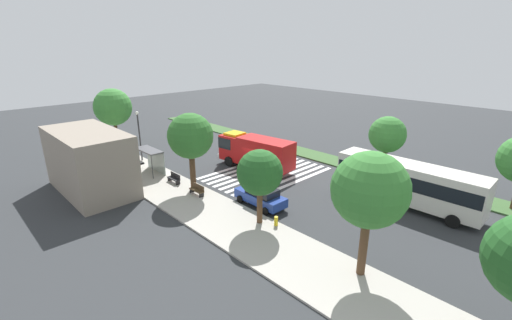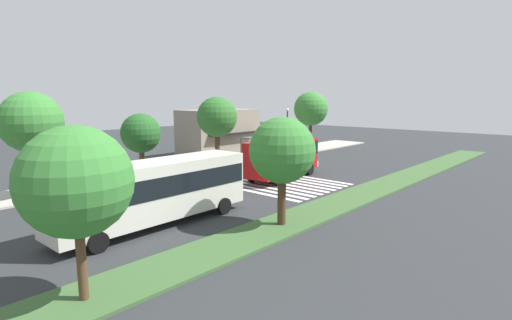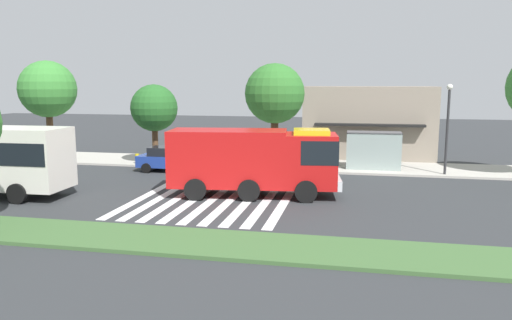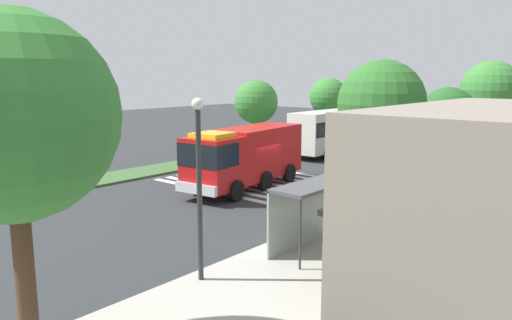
{
  "view_description": "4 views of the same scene",
  "coord_description": "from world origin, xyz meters",
  "px_view_note": "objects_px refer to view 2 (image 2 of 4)",
  "views": [
    {
      "loc": [
        -24.2,
        23.57,
        12.57
      ],
      "look_at": [
        -0.12,
        0.4,
        1.28
      ],
      "focal_mm": 24.05,
      "sensor_mm": 36.0,
      "label": 1
    },
    {
      "loc": [
        -26.05,
        -21.15,
        7.0
      ],
      "look_at": [
        -1.18,
        1.22,
        1.67
      ],
      "focal_mm": 27.69,
      "sensor_mm": 36.0,
      "label": 2
    },
    {
      "loc": [
        5.8,
        -24.6,
        5.76
      ],
      "look_at": [
        0.52,
        0.95,
        1.68
      ],
      "focal_mm": 34.55,
      "sensor_mm": 36.0,
      "label": 3
    },
    {
      "loc": [
        20.99,
        18.0,
        6.35
      ],
      "look_at": [
        0.41,
        0.34,
        1.67
      ],
      "focal_mm": 34.48,
      "sensor_mm": 36.0,
      "label": 4
    }
  ],
  "objects_px": {
    "median_tree_far_west": "(76,182)",
    "bus_stop_shelter": "(257,143)",
    "transit_bus": "(154,188)",
    "sidewalk_tree_center": "(141,134)",
    "fire_truck": "(284,156)",
    "parked_car_mid": "(179,171)",
    "sidewalk_tree_west": "(31,123)",
    "street_lamp": "(287,127)",
    "bench_west_of_shelter": "(205,163)",
    "fire_hydrant": "(133,178)",
    "sidewalk_tree_far_east": "(311,109)",
    "median_tree_west": "(282,151)",
    "bench_near_shelter": "(232,159)",
    "sidewalk_tree_east": "(217,117)"
  },
  "relations": [
    {
      "from": "bench_near_shelter",
      "to": "fire_hydrant",
      "type": "xyz_separation_m",
      "value": [
        -12.25,
        -0.97,
        -0.1
      ]
    },
    {
      "from": "sidewalk_tree_west",
      "to": "median_tree_far_west",
      "type": "height_order",
      "value": "sidewalk_tree_west"
    },
    {
      "from": "bench_west_of_shelter",
      "to": "sidewalk_tree_far_east",
      "type": "relative_size",
      "value": 0.21
    },
    {
      "from": "sidewalk_tree_center",
      "to": "median_tree_west",
      "type": "xyz_separation_m",
      "value": [
        -1.49,
        -16.07,
        0.16
      ]
    },
    {
      "from": "transit_bus",
      "to": "median_tree_west",
      "type": "bearing_deg",
      "value": 129.73
    },
    {
      "from": "parked_car_mid",
      "to": "sidewalk_tree_center",
      "type": "xyz_separation_m",
      "value": [
        -2.11,
        2.2,
        3.18
      ]
    },
    {
      "from": "fire_truck",
      "to": "bench_west_of_shelter",
      "type": "bearing_deg",
      "value": 94.79
    },
    {
      "from": "transit_bus",
      "to": "fire_hydrant",
      "type": "relative_size",
      "value": 16.39
    },
    {
      "from": "sidewalk_tree_center",
      "to": "parked_car_mid",
      "type": "bearing_deg",
      "value": -46.23
    },
    {
      "from": "parked_car_mid",
      "to": "sidewalk_tree_far_east",
      "type": "relative_size",
      "value": 0.6
    },
    {
      "from": "bench_near_shelter",
      "to": "sidewalk_tree_center",
      "type": "bearing_deg",
      "value": -177.59
    },
    {
      "from": "bench_near_shelter",
      "to": "bench_west_of_shelter",
      "type": "bearing_deg",
      "value": 180.0
    },
    {
      "from": "parked_car_mid",
      "to": "sidewalk_tree_west",
      "type": "xyz_separation_m",
      "value": [
        -10.36,
        2.2,
        4.46
      ]
    },
    {
      "from": "sidewalk_tree_east",
      "to": "fire_truck",
      "type": "bearing_deg",
      "value": -86.41
    },
    {
      "from": "transit_bus",
      "to": "median_tree_far_west",
      "type": "xyz_separation_m",
      "value": [
        -6.41,
        -5.23,
        2.14
      ]
    },
    {
      "from": "bench_near_shelter",
      "to": "street_lamp",
      "type": "bearing_deg",
      "value": -5.93
    },
    {
      "from": "street_lamp",
      "to": "sidewalk_tree_center",
      "type": "xyz_separation_m",
      "value": [
        -19.41,
        0.4,
        0.55
      ]
    },
    {
      "from": "bus_stop_shelter",
      "to": "median_tree_far_west",
      "type": "relative_size",
      "value": 0.58
    },
    {
      "from": "median_tree_far_west",
      "to": "bus_stop_shelter",
      "type": "bearing_deg",
      "value": 31.04
    },
    {
      "from": "bench_near_shelter",
      "to": "sidewalk_tree_west",
      "type": "xyz_separation_m",
      "value": [
        -19.32,
        -0.47,
        4.71
      ]
    },
    {
      "from": "fire_truck",
      "to": "sidewalk_tree_center",
      "type": "xyz_separation_m",
      "value": [
        -9.05,
        8.02,
        2.06
      ]
    },
    {
      "from": "parked_car_mid",
      "to": "sidewalk_tree_center",
      "type": "relative_size",
      "value": 0.82
    },
    {
      "from": "bus_stop_shelter",
      "to": "sidewalk_tree_east",
      "type": "relative_size",
      "value": 0.5
    },
    {
      "from": "transit_bus",
      "to": "sidewalk_tree_center",
      "type": "distance_m",
      "value": 12.54
    },
    {
      "from": "sidewalk_tree_far_east",
      "to": "median_tree_west",
      "type": "height_order",
      "value": "sidewalk_tree_far_east"
    },
    {
      "from": "bench_west_of_shelter",
      "to": "median_tree_far_west",
      "type": "distance_m",
      "value": 25.98
    },
    {
      "from": "median_tree_west",
      "to": "fire_hydrant",
      "type": "relative_size",
      "value": 8.36
    },
    {
      "from": "sidewalk_tree_west",
      "to": "median_tree_far_west",
      "type": "xyz_separation_m",
      "value": [
        -4.17,
        -16.07,
        -1.05
      ]
    },
    {
      "from": "bus_stop_shelter",
      "to": "median_tree_west",
      "type": "bearing_deg",
      "value": -135.02
    },
    {
      "from": "fire_truck",
      "to": "median_tree_far_west",
      "type": "relative_size",
      "value": 1.49
    },
    {
      "from": "parked_car_mid",
      "to": "median_tree_far_west",
      "type": "bearing_deg",
      "value": -135.9
    },
    {
      "from": "bench_near_shelter",
      "to": "sidewalk_tree_far_east",
      "type": "relative_size",
      "value": 0.21
    },
    {
      "from": "bus_stop_shelter",
      "to": "bench_west_of_shelter",
      "type": "xyz_separation_m",
      "value": [
        -7.79,
        0.0,
        -1.3
      ]
    },
    {
      "from": "sidewalk_tree_center",
      "to": "fire_truck",
      "type": "bearing_deg",
      "value": -41.53
    },
    {
      "from": "transit_bus",
      "to": "sidewalk_tree_center",
      "type": "relative_size",
      "value": 2.07
    },
    {
      "from": "fire_truck",
      "to": "median_tree_far_west",
      "type": "distance_m",
      "value": 23.05
    },
    {
      "from": "street_lamp",
      "to": "sidewalk_tree_far_east",
      "type": "height_order",
      "value": "sidewalk_tree_far_east"
    },
    {
      "from": "sidewalk_tree_west",
      "to": "median_tree_west",
      "type": "relative_size",
      "value": 1.24
    },
    {
      "from": "bus_stop_shelter",
      "to": "bench_near_shelter",
      "type": "distance_m",
      "value": 4.2
    },
    {
      "from": "street_lamp",
      "to": "sidewalk_tree_far_east",
      "type": "bearing_deg",
      "value": 4.2
    },
    {
      "from": "bus_stop_shelter",
      "to": "bench_near_shelter",
      "type": "relative_size",
      "value": 2.19
    },
    {
      "from": "median_tree_far_west",
      "to": "median_tree_west",
      "type": "bearing_deg",
      "value": -0.0
    },
    {
      "from": "transit_bus",
      "to": "sidewalk_tree_center",
      "type": "height_order",
      "value": "sidewalk_tree_center"
    },
    {
      "from": "bus_stop_shelter",
      "to": "sidewalk_tree_center",
      "type": "xyz_separation_m",
      "value": [
        -15.07,
        -0.47,
        2.13
      ]
    },
    {
      "from": "transit_bus",
      "to": "parked_car_mid",
      "type": "bearing_deg",
      "value": -134.34
    },
    {
      "from": "fire_truck",
      "to": "transit_bus",
      "type": "distance_m",
      "value": 15.33
    },
    {
      "from": "sidewalk_tree_west",
      "to": "sidewalk_tree_east",
      "type": "xyz_separation_m",
      "value": [
        16.81,
        0.0,
        -0.26
      ]
    },
    {
      "from": "fire_hydrant",
      "to": "sidewalk_tree_far_east",
      "type": "bearing_deg",
      "value": 1.1
    },
    {
      "from": "bench_west_of_shelter",
      "to": "fire_hydrant",
      "type": "height_order",
      "value": "bench_west_of_shelter"
    },
    {
      "from": "median_tree_far_west",
      "to": "street_lamp",
      "type": "bearing_deg",
      "value": 26.22
    }
  ]
}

